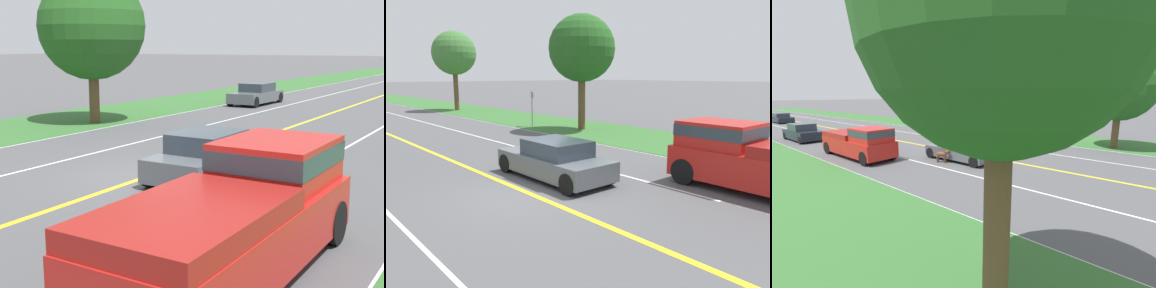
# 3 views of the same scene
# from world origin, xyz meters

# --- Properties ---
(ground_plane) EXTENTS (400.00, 400.00, 0.00)m
(ground_plane) POSITION_xyz_m (0.00, 0.00, 0.00)
(ground_plane) COLOR #4C4C4F
(centre_divider_line) EXTENTS (0.18, 160.00, 0.01)m
(centre_divider_line) POSITION_xyz_m (0.00, 0.00, 0.00)
(centre_divider_line) COLOR yellow
(centre_divider_line) RESTS_ON ground
(lane_dash_same_dir) EXTENTS (0.10, 160.00, 0.01)m
(lane_dash_same_dir) POSITION_xyz_m (3.50, 0.00, 0.00)
(lane_dash_same_dir) COLOR white
(lane_dash_same_dir) RESTS_ON ground
(lane_dash_oncoming) EXTENTS (0.10, 160.00, 0.01)m
(lane_dash_oncoming) POSITION_xyz_m (-3.50, 0.00, 0.00)
(lane_dash_oncoming) COLOR white
(lane_dash_oncoming) RESTS_ON ground
(ego_car) EXTENTS (1.80, 4.23, 1.30)m
(ego_car) POSITION_xyz_m (1.54, 0.80, 0.61)
(ego_car) COLOR #51565B
(ego_car) RESTS_ON ground
(dog) EXTENTS (0.48, 1.12, 0.80)m
(dog) POSITION_xyz_m (2.68, 0.51, 0.50)
(dog) COLOR brown
(dog) RESTS_ON ground
(pickup_truck) EXTENTS (2.02, 5.76, 1.95)m
(pickup_truck) POSITION_xyz_m (5.05, -4.38, 0.99)
(pickup_truck) COLOR red
(pickup_truck) RESTS_ON ground
(oncoming_car) EXTENTS (1.86, 4.56, 1.32)m
(oncoming_car) POSITION_xyz_m (-5.42, 18.87, 0.62)
(oncoming_car) COLOR #51565B
(oncoming_car) RESTS_ON ground
(roadside_tree_left_near) EXTENTS (4.92, 4.92, 6.94)m
(roadside_tree_left_near) POSITION_xyz_m (-8.37, 7.27, 4.46)
(roadside_tree_left_near) COLOR brown
(roadside_tree_left_near) RESTS_ON ground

